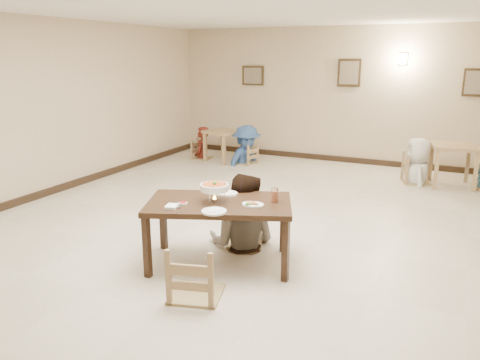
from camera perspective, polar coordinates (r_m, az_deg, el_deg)
The scene contains 29 objects.
floor at distance 6.48m, azimuth 1.63°, elevation -6.47°, with size 10.00×10.00×0.00m, color beige.
ceiling at distance 6.07m, azimuth 1.85°, elevation 20.93°, with size 10.00×10.00×0.00m, color white.
wall_back at distance 10.84m, azimuth 12.53°, elevation 10.01°, with size 10.00×10.00×0.00m, color beige.
wall_left at distance 8.51m, azimuth -24.04°, elevation 7.82°, with size 10.00×10.00×0.00m, color beige.
baseboard_back at distance 11.02m, azimuth 12.08°, elevation 2.52°, with size 8.00×0.06×0.12m, color black.
baseboard_left at distance 8.75m, azimuth -22.92°, elevation -1.55°, with size 0.06×10.00×0.12m, color black.
picture_a at distance 11.47m, azimuth 1.58°, elevation 12.60°, with size 0.55×0.04×0.45m.
picture_b at distance 10.75m, azimuth 13.16°, elevation 12.61°, with size 0.50×0.04×0.60m.
picture_c at distance 10.51m, azimuth 26.76°, elevation 10.57°, with size 0.45×0.04×0.55m.
wall_sconce at distance 10.56m, azimuth 19.26°, elevation 13.78°, with size 0.16×0.05×0.22m, color #FFD88C.
main_table at distance 5.34m, azimuth -2.55°, elevation -3.48°, with size 1.84×1.44×0.76m.
chair_far at distance 5.98m, azimuth 0.61°, elevation -3.60°, with size 0.44×0.44×0.93m.
chair_near at distance 4.70m, azimuth -5.49°, elevation -8.01°, with size 0.51×0.51×1.08m.
main_diner at distance 5.80m, azimuth 0.30°, elevation 0.77°, with size 0.92×0.72×1.89m, color gray.
curry_warmer at distance 5.26m, azimuth -3.14°, elevation -0.92°, with size 0.36×0.32×0.29m.
rice_plate_far at distance 5.59m, azimuth -1.85°, elevation -1.58°, with size 0.32×0.32×0.07m.
rice_plate_near at distance 4.96m, azimuth -3.18°, elevation -3.81°, with size 0.27×0.27×0.06m.
fried_plate at distance 5.17m, azimuth 1.56°, elevation -2.95°, with size 0.25×0.25×0.05m.
chili_dish at distance 5.27m, azimuth -6.97°, elevation -2.80°, with size 0.10×0.10×0.02m.
napkin_cutlery at distance 5.15m, azimuth -8.30°, elevation -3.20°, with size 0.18×0.25×0.03m.
drink_glass at distance 5.30m, azimuth 4.23°, elevation -1.89°, with size 0.08×0.08×0.16m.
bg_table_left at distance 10.73m, azimuth -2.05°, elevation 5.35°, with size 0.89×0.89×0.72m.
bg_table_right at distance 9.49m, azimuth 24.65°, elevation 3.08°, with size 0.92×0.92×0.78m.
bg_chair_ll at distance 11.06m, azimuth -4.70°, elevation 4.81°, with size 0.41×0.41×0.87m.
bg_chair_lr at distance 10.50m, azimuth 0.78°, elevation 4.34°, with size 0.41×0.41×0.88m.
bg_chair_rl at distance 9.50m, azimuth 20.91°, elevation 2.78°, with size 0.50×0.50×1.05m.
bg_diner_a at distance 11.00m, azimuth -4.73°, elevation 6.49°, with size 0.55×0.36×1.52m, color #571A13.
bg_diner_b at distance 10.42m, azimuth 0.78°, elevation 6.68°, with size 1.12×0.65×1.74m, color #365587.
bg_diner_c at distance 9.44m, azimuth 21.10°, elevation 4.80°, with size 0.85×0.55×1.73m, color silver.
Camera 1 is at (2.41, -5.53, 2.36)m, focal length 35.00 mm.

